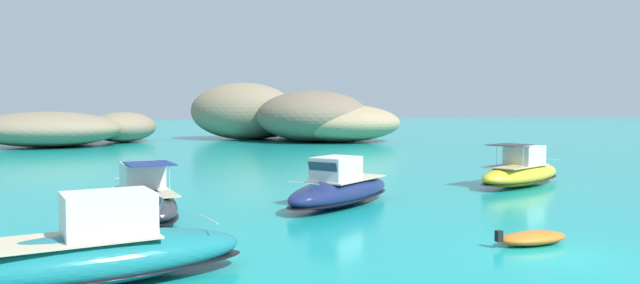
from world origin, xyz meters
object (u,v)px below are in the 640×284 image
motorboat_navy (340,189)px  motorboat_charcoal (144,199)px  motorboat_teal (95,254)px  motorboat_yellow (521,172)px  islet_large (295,117)px  islet_small (69,130)px  dinghy_tender (532,238)px

motorboat_navy → motorboat_charcoal: bearing=-179.3°
motorboat_teal → motorboat_yellow: motorboat_yellow is taller
islet_large → islet_small: islet_large is taller
islet_small → motorboat_charcoal: (6.90, -51.00, -1.10)m
motorboat_teal → islet_large: bearing=69.3°
islet_small → motorboat_charcoal: bearing=-82.3°
motorboat_charcoal → dinghy_tender: motorboat_charcoal is taller
islet_large → motorboat_yellow: size_ratio=4.05×
islet_small → motorboat_navy: size_ratio=2.92×
islet_large → dinghy_tender: (-10.26, -63.62, -2.89)m
motorboat_teal → motorboat_yellow: 25.99m
motorboat_teal → islet_small: bearing=95.1°
motorboat_navy → islet_large: bearing=75.9°
motorboat_charcoal → dinghy_tender: size_ratio=2.80×
motorboat_yellow → islet_small: bearing=120.5°
motorboat_navy → motorboat_teal: bearing=-138.1°
islet_large → motorboat_navy: islet_large is taller
islet_small → motorboat_teal: islet_small is taller
motorboat_yellow → islet_large: bearing=88.7°
motorboat_teal → motorboat_yellow: size_ratio=1.03×
islet_large → islet_small: 29.61m
motorboat_navy → dinghy_tender: bearing=-69.9°
islet_large → islet_small: bearing=-173.4°
islet_small → motorboat_navy: (15.71, -50.89, -1.09)m
islet_small → motorboat_yellow: islet_small is taller
dinghy_tender → motorboat_yellow: bearing=53.7°
islet_small → dinghy_tender: (19.12, -60.21, -1.65)m
motorboat_navy → motorboat_charcoal: motorboat_charcoal is taller
islet_small → motorboat_yellow: 55.55m
motorboat_teal → motorboat_navy: (10.35, 9.30, -0.02)m
motorboat_navy → islet_small: bearing=107.2°
islet_large → motorboat_yellow: (-1.16, -51.25, -2.32)m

